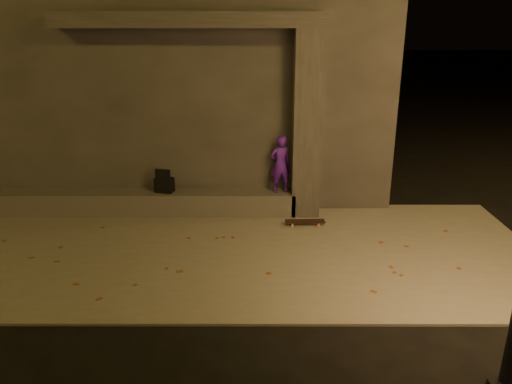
{
  "coord_description": "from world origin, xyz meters",
  "views": [
    {
      "loc": [
        0.73,
        -5.76,
        3.8
      ],
      "look_at": [
        0.72,
        2.0,
        1.09
      ],
      "focal_mm": 35.0,
      "sensor_mm": 36.0,
      "label": 1
    }
  ],
  "objects_px": {
    "backpack": "(164,184)",
    "skateboard": "(305,222)",
    "column": "(307,126)",
    "skateboarder": "(280,164)"
  },
  "relations": [
    {
      "from": "backpack",
      "to": "skateboard",
      "type": "height_order",
      "value": "backpack"
    },
    {
      "from": "column",
      "to": "skateboard",
      "type": "relative_size",
      "value": 4.68
    },
    {
      "from": "skateboarder",
      "to": "backpack",
      "type": "xyz_separation_m",
      "value": [
        -2.33,
        0.0,
        -0.41
      ]
    },
    {
      "from": "skateboarder",
      "to": "skateboard",
      "type": "height_order",
      "value": "skateboarder"
    },
    {
      "from": "column",
      "to": "skateboarder",
      "type": "distance_m",
      "value": 0.92
    },
    {
      "from": "column",
      "to": "skateboard",
      "type": "distance_m",
      "value": 1.85
    },
    {
      "from": "skateboard",
      "to": "column",
      "type": "bearing_deg",
      "value": 83.7
    },
    {
      "from": "skateboard",
      "to": "skateboarder",
      "type": "bearing_deg",
      "value": 122.54
    },
    {
      "from": "column",
      "to": "skateboard",
      "type": "bearing_deg",
      "value": -93.6
    },
    {
      "from": "column",
      "to": "skateboard",
      "type": "xyz_separation_m",
      "value": [
        -0.04,
        -0.65,
        -1.73
      ]
    }
  ]
}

